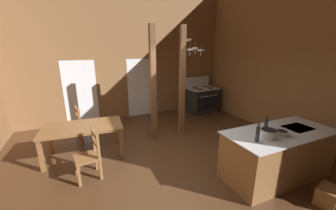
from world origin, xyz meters
name	(u,v)px	position (x,y,z in m)	size (l,w,h in m)	color
ground_plane	(172,168)	(0.00, 0.00, -0.05)	(7.90, 7.84, 0.10)	#4C301C
wall_back	(127,51)	(0.00, 3.59, 2.32)	(7.90, 0.14, 4.64)	brown
wall_right	(302,52)	(3.62, 0.00, 2.32)	(0.14, 7.84, 4.64)	brown
glazed_door_back_left	(81,93)	(-1.60, 3.52, 1.02)	(1.00, 0.01, 2.05)	white
glazed_panel_back_right	(139,88)	(0.35, 3.52, 1.02)	(0.84, 0.01, 2.05)	white
kitchen_island	(277,154)	(1.73, -1.09, 0.46)	(2.17, 0.98, 0.93)	brown
stove_range	(202,99)	(2.70, 2.97, 0.48)	(1.19, 0.89, 1.32)	black
support_post_with_pot_rack	(184,79)	(1.01, 1.40, 1.62)	(0.71, 0.29, 2.99)	brown
support_post_center	(153,85)	(0.15, 1.49, 1.49)	(0.14, 0.14, 2.99)	brown
step_stool	(328,195)	(1.83, -1.97, 0.18)	(0.41, 0.35, 0.30)	brown
dining_table	(83,129)	(-1.64, 1.24, 0.65)	(1.77, 1.04, 0.74)	brown
ladderback_chair_near_window	(85,124)	(-1.59, 2.13, 0.45)	(0.51, 0.51, 0.95)	brown
ladderback_chair_by_post	(90,156)	(-1.57, 0.34, 0.45)	(0.49, 0.49, 0.95)	brown
stockpot_on_counter	(268,134)	(1.27, -1.18, 1.01)	(0.31, 0.24, 0.16)	silver
mixing_bowl_on_counter	(281,133)	(1.58, -1.20, 0.97)	(0.23, 0.23, 0.08)	#B2A893
bottle_tall_on_counter	(258,134)	(0.99, -1.20, 1.07)	(0.06, 0.06, 0.34)	#1E2328
bottle_short_on_counter	(266,124)	(1.50, -0.93, 1.06)	(0.06, 0.06, 0.31)	#1E2328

